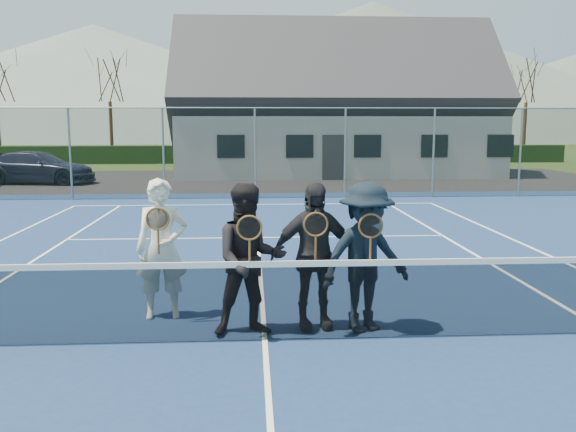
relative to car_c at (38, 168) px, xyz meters
name	(u,v)px	position (x,y,z in m)	size (l,w,h in m)	color
ground	(254,181)	(8.97, 0.83, -0.67)	(220.00, 220.00, 0.00)	#2B4117
court_surface	(265,342)	(8.97, -19.17, -0.66)	(30.00, 30.00, 0.02)	navy
tarmac_carpark	(162,181)	(4.97, 0.83, -0.67)	(40.00, 12.00, 0.01)	black
hedge_row	(253,154)	(8.97, 12.83, -0.12)	(40.00, 1.20, 1.10)	black
hill_west	(95,82)	(-16.03, 75.83, 8.33)	(110.00, 110.00, 18.00)	slate
hill_centre	(372,71)	(28.97, 75.83, 10.33)	(120.00, 120.00, 22.00)	#526257
hill_east	(576,96)	(63.97, 75.83, 6.33)	(90.00, 90.00, 14.00)	#516156
car_c	(38,168)	(0.00, 0.00, 0.00)	(1.88, 4.64, 1.35)	#1C1F38
court_markings	(265,341)	(8.97, -19.17, -0.65)	(11.03, 23.83, 0.01)	white
tennis_net	(265,298)	(8.97, -19.17, -0.13)	(11.68, 0.08, 1.10)	slate
perimeter_fence	(255,153)	(8.97, -5.67, 0.85)	(30.07, 0.07, 3.02)	slate
clubhouse	(333,93)	(12.97, 4.83, 3.32)	(15.60, 8.20, 7.70)	silver
tree_b	(109,70)	(-0.03, 13.83, 5.12)	(3.20, 3.20, 7.77)	#3D2216
tree_c	(284,71)	(10.97, 13.83, 5.12)	(3.20, 3.20, 7.77)	#3D2316
tree_d	(438,72)	(20.97, 13.83, 5.12)	(3.20, 3.20, 7.77)	#3B2415
tree_e	(528,72)	(26.97, 13.83, 5.12)	(3.20, 3.20, 7.77)	#3A2415
player_a	(162,249)	(7.68, -18.19, 0.25)	(0.70, 0.53, 1.80)	white
player_b	(250,260)	(8.80, -18.90, 0.25)	(0.98, 0.83, 1.80)	black
player_c	(313,256)	(9.57, -18.71, 0.25)	(1.11, 0.59, 1.80)	black
player_d	(366,257)	(10.19, -18.85, 0.25)	(1.33, 1.04, 1.80)	black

